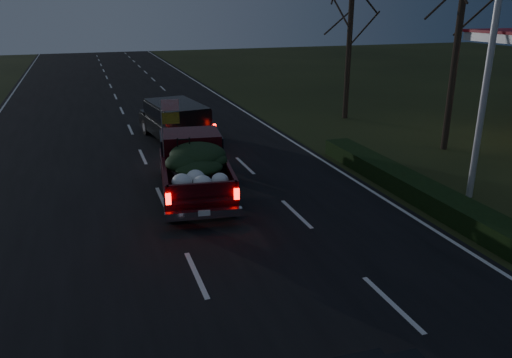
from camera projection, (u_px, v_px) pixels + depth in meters
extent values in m
plane|color=black|center=(196.00, 275.00, 11.53)|extent=(120.00, 120.00, 0.00)
cube|color=black|center=(196.00, 275.00, 11.52)|extent=(14.00, 120.00, 0.02)
cube|color=black|center=(407.00, 184.00, 16.51)|extent=(1.00, 10.00, 0.60)
cylinder|color=silver|center=(490.00, 55.00, 14.75)|extent=(0.20, 0.20, 9.00)
cylinder|color=black|center=(457.00, 48.00, 20.22)|extent=(0.28, 0.28, 8.50)
cylinder|color=black|center=(349.00, 53.00, 26.40)|extent=(0.28, 0.28, 7.00)
cube|color=#35070D|center=(194.00, 176.00, 16.29)|extent=(2.71, 5.40, 0.57)
cube|color=#35070D|center=(191.00, 146.00, 16.89)|extent=(2.11, 1.89, 0.93)
cube|color=black|center=(191.00, 143.00, 16.86)|extent=(2.20, 1.80, 0.57)
cube|color=#35070D|center=(198.00, 180.00, 14.94)|extent=(2.27, 3.12, 0.06)
ellipsoid|color=black|center=(197.00, 160.00, 15.28)|extent=(1.88, 2.06, 0.62)
cylinder|color=gray|center=(162.00, 133.00, 15.61)|extent=(0.03, 0.03, 2.07)
cube|color=red|center=(170.00, 105.00, 15.38)|extent=(0.54, 0.09, 0.35)
cube|color=gold|center=(171.00, 118.00, 15.52)|extent=(0.54, 0.09, 0.35)
cube|color=black|center=(175.00, 127.00, 22.80)|extent=(2.73, 5.20, 0.62)
cube|color=black|center=(176.00, 112.00, 22.35)|extent=(2.42, 3.85, 0.83)
cube|color=black|center=(176.00, 111.00, 22.32)|extent=(2.51, 3.77, 0.50)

